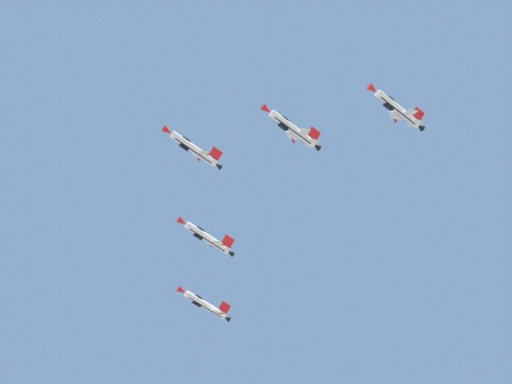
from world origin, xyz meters
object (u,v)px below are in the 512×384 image
fighter_jet_right_wing (206,237)px  fighter_jet_right_outer (204,304)px  fighter_jet_lead (193,148)px  fighter_jet_left_wing (292,128)px  fighter_jet_left_outer (397,108)px

fighter_jet_right_wing → fighter_jet_right_outer: size_ratio=1.00×
fighter_jet_lead → fighter_jet_right_outer: fighter_jet_lead is taller
fighter_jet_lead → fighter_jet_left_wing: 23.06m
fighter_jet_left_wing → fighter_jet_lead: bearing=35.2°
fighter_jet_lead → fighter_jet_right_wing: (4.30, 20.56, -4.50)m
fighter_jet_lead → fighter_jet_right_outer: 42.47m
fighter_jet_lead → fighter_jet_left_outer: 45.58m
fighter_jet_lead → fighter_jet_left_outer: (43.32, -14.08, -1.82)m
fighter_jet_right_wing → fighter_jet_left_outer: (39.01, -34.64, 2.67)m
fighter_jet_lead → fighter_jet_left_wing: bearing=-144.8°
fighter_jet_right_wing → fighter_jet_left_outer: size_ratio=1.00×
fighter_jet_right_wing → fighter_jet_left_outer: 52.24m
fighter_jet_right_wing → fighter_jet_right_outer: fighter_jet_right_outer is taller
fighter_jet_left_outer → fighter_jet_right_outer: 68.20m
fighter_jet_right_outer → fighter_jet_right_wing: bearing=145.5°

